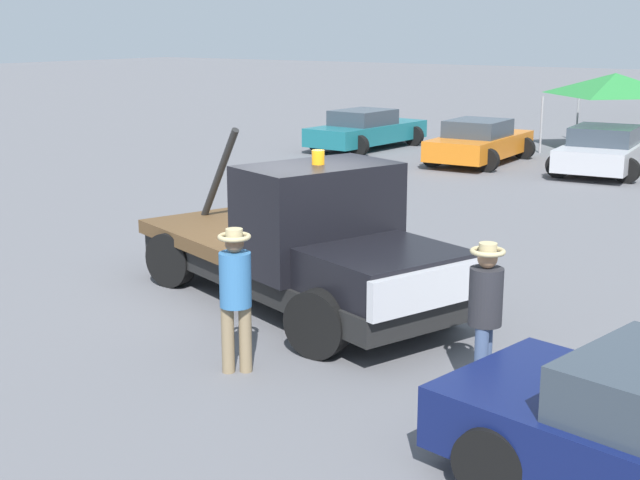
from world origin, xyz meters
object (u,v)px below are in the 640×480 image
parked_car_teal (366,130)px  parked_car_orange (480,142)px  person_near_truck (485,306)px  canopy_tent_green (615,84)px  traffic_cone (387,239)px  person_at_hood (235,289)px  parked_car_silver (605,150)px  tow_truck (307,248)px

parked_car_teal → parked_car_orange: 4.65m
person_near_truck → canopy_tent_green: 21.81m
parked_car_teal → traffic_cone: 14.33m
person_at_hood → canopy_tent_green: bearing=144.7°
person_near_truck → parked_car_silver: size_ratio=0.36×
parked_car_teal → traffic_cone: parked_car_teal is taller
tow_truck → parked_car_silver: (-0.32, 15.18, -0.29)m
canopy_tent_green → person_near_truck: bearing=-76.8°
person_at_hood → parked_car_teal: bearing=166.2°
parked_car_teal → canopy_tent_green: canopy_tent_green is taller
tow_truck → parked_car_orange: tow_truck is taller
parked_car_orange → traffic_cone: size_ratio=8.29×
parked_car_orange → tow_truck: bearing=-167.1°
parked_car_orange → traffic_cone: 11.63m
parked_car_teal → parked_car_orange: same height
tow_truck → person_near_truck: tow_truck is taller
person_near_truck → parked_car_silver: 17.01m
person_near_truck → traffic_cone: person_near_truck is taller
person_at_hood → canopy_tent_green: 22.42m
person_at_hood → parked_car_teal: 20.37m
person_at_hood → canopy_tent_green: size_ratio=0.49×
parked_car_orange → traffic_cone: (3.27, -11.15, -0.39)m
canopy_tent_green → parked_car_orange: bearing=-116.5°
tow_truck → traffic_cone: bearing=120.6°
person_at_hood → parked_car_orange: 17.92m
person_near_truck → parked_car_silver: person_near_truck is taller
person_at_hood → parked_car_silver: (-1.03, 17.65, -0.40)m
person_near_truck → parked_car_teal: person_near_truck is taller
parked_car_silver → person_near_truck: bearing=-172.5°
tow_truck → person_at_hood: bearing=-54.9°
traffic_cone → person_near_truck: bearing=-50.3°
parked_car_orange → canopy_tent_green: canopy_tent_green is taller
tow_truck → person_at_hood: size_ratio=3.57×
person_near_truck → parked_car_orange: size_ratio=0.39×
parked_car_orange → canopy_tent_green: (2.49, 5.00, 1.57)m
tow_truck → canopy_tent_green: 19.90m
tow_truck → parked_car_silver: 15.18m
person_near_truck → parked_car_orange: (-7.46, 16.21, -0.39)m
tow_truck → canopy_tent_green: bearing=113.3°
tow_truck → person_at_hood: (0.72, -2.48, 0.11)m
canopy_tent_green → person_at_hood: bearing=-84.2°
parked_car_silver → canopy_tent_green: size_ratio=1.35×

